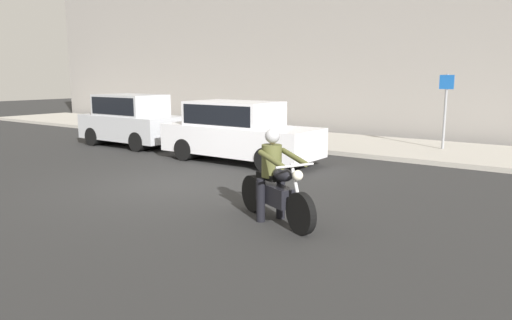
# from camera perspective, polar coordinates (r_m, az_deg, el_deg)

# --- Properties ---
(ground_plane) EXTENTS (80.00, 80.00, 0.00)m
(ground_plane) POSITION_cam_1_polar(r_m,az_deg,el_deg) (11.01, -9.68, -2.91)
(ground_plane) COLOR #282828
(sidewalk_slab) EXTENTS (40.00, 4.40, 0.14)m
(sidewalk_slab) POSITION_cam_1_polar(r_m,az_deg,el_deg) (17.47, 9.24, 2.09)
(sidewalk_slab) COLOR #A8A399
(sidewalk_slab) RESTS_ON ground_plane
(building_facade) EXTENTS (40.00, 1.40, 9.73)m
(building_facade) POSITION_cam_1_polar(r_m,az_deg,el_deg) (20.56, 14.04, 16.50)
(building_facade) COLOR gray
(building_facade) RESTS_ON ground_plane
(motorcycle_with_rider_olive) EXTENTS (2.01, 1.06, 1.58)m
(motorcycle_with_rider_olive) POSITION_cam_1_polar(r_m,az_deg,el_deg) (7.99, 2.28, -2.91)
(motorcycle_with_rider_olive) COLOR black
(motorcycle_with_rider_olive) RESTS_ON ground_plane
(parked_sedan_white) EXTENTS (4.66, 1.82, 1.72)m
(parked_sedan_white) POSITION_cam_1_polar(r_m,az_deg,el_deg) (13.70, -2.17, 3.50)
(parked_sedan_white) COLOR silver
(parked_sedan_white) RESTS_ON ground_plane
(parked_hatchback_silver) EXTENTS (3.79, 1.76, 1.80)m
(parked_hatchback_silver) POSITION_cam_1_polar(r_m,az_deg,el_deg) (17.35, -14.66, 4.71)
(parked_hatchback_silver) COLOR #B2B5BA
(parked_hatchback_silver) RESTS_ON ground_plane
(street_sign_post) EXTENTS (0.44, 0.08, 2.36)m
(street_sign_post) POSITION_cam_1_polar(r_m,az_deg,el_deg) (16.22, 21.68, 6.27)
(street_sign_post) COLOR gray
(street_sign_post) RESTS_ON sidewalk_slab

